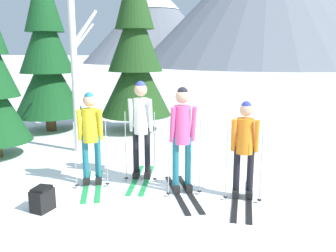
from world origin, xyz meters
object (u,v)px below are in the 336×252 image
object	(u,v)px
skier_in_pink	(182,133)
pine_tree_far	(46,55)
skier_in_yellow	(91,133)
backpack_on_snow_front	(42,199)
skier_in_white	(141,123)
pine_tree_mid	(135,53)
skier_in_orange	(244,147)
birch_tree_tall	(75,66)

from	to	relation	value
skier_in_pink	pine_tree_far	bearing A→B (deg)	142.94
skier_in_yellow	backpack_on_snow_front	world-z (taller)	skier_in_yellow
skier_in_white	pine_tree_mid	xyz separation A→B (m)	(-1.53, 3.96, 1.27)
skier_in_yellow	skier_in_orange	world-z (taller)	skier_in_yellow
skier_in_orange	pine_tree_far	size ratio (longest dim) A/B	0.35
skier_in_pink	skier_in_yellow	bearing A→B (deg)	-177.91
pine_tree_mid	birch_tree_tall	distance (m)	2.59
skier_in_orange	pine_tree_far	distance (m)	7.22
birch_tree_tall	skier_in_pink	bearing A→B (deg)	-32.55
skier_in_white	skier_in_pink	bearing A→B (deg)	-27.66
skier_in_pink	skier_in_orange	size ratio (longest dim) A/B	1.05
pine_tree_far	skier_in_yellow	bearing A→B (deg)	-49.16
skier_in_yellow	pine_tree_mid	distance (m)	4.76
skier_in_yellow	pine_tree_mid	world-z (taller)	pine_tree_mid
skier_in_yellow	skier_in_white	distance (m)	0.95
skier_in_yellow	pine_tree_mid	size ratio (longest dim) A/B	0.33
pine_tree_mid	skier_in_pink	bearing A→B (deg)	-61.35
skier_in_yellow	pine_tree_far	world-z (taller)	pine_tree_far
skier_in_yellow	birch_tree_tall	size ratio (longest dim) A/B	0.43
pine_tree_mid	backpack_on_snow_front	distance (m)	6.14
skier_in_orange	pine_tree_mid	world-z (taller)	pine_tree_mid
skier_in_white	pine_tree_mid	size ratio (longest dim) A/B	0.36
skier_in_pink	backpack_on_snow_front	distance (m)	2.45
skier_in_orange	skier_in_white	bearing A→B (deg)	166.00
pine_tree_mid	birch_tree_tall	xyz separation A→B (m)	(-0.60, -2.50, -0.30)
skier_in_white	skier_in_pink	xyz separation A→B (m)	(0.89, -0.46, -0.03)
skier_in_white	pine_tree_mid	distance (m)	4.43
pine_tree_far	birch_tree_tall	size ratio (longest dim) A/B	1.26
skier_in_orange	backpack_on_snow_front	size ratio (longest dim) A/B	4.59
skier_in_pink	skier_in_white	bearing A→B (deg)	152.34
pine_tree_far	backpack_on_snow_front	xyz separation A→B (m)	(3.06, -5.04, -2.10)
birch_tree_tall	skier_in_orange	bearing A→B (deg)	-25.57
skier_in_pink	birch_tree_tall	bearing A→B (deg)	147.45
skier_in_yellow	skier_in_white	world-z (taller)	skier_in_white
skier_in_pink	pine_tree_far	distance (m)	6.33
skier_in_yellow	birch_tree_tall	world-z (taller)	birch_tree_tall
skier_in_yellow	skier_in_white	xyz separation A→B (m)	(0.78, 0.52, 0.12)
skier_in_pink	skier_in_orange	world-z (taller)	skier_in_pink
skier_in_pink	pine_tree_mid	distance (m)	5.21
pine_tree_far	backpack_on_snow_front	world-z (taller)	pine_tree_far
skier_in_pink	pine_tree_far	world-z (taller)	pine_tree_far
skier_in_white	birch_tree_tall	bearing A→B (deg)	145.56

